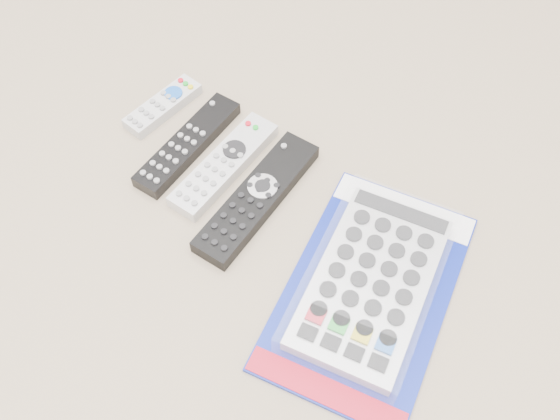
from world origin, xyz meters
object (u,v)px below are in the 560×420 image
Objects in this scene: remote_slim_black at (188,144)px; remote_silver_dvd at (224,165)px; remote_large_black at (257,198)px; remote_small_grey at (163,106)px; jumbo_remote_packaged at (371,282)px.

remote_silver_dvd is (0.07, 0.00, -0.00)m from remote_slim_black.
remote_large_black is at bearing -9.29° from remote_slim_black.
jumbo_remote_packaged is (0.43, -0.07, 0.01)m from remote_small_grey.
remote_large_black is (0.15, -0.02, 0.00)m from remote_slim_black.
remote_small_grey is 0.57× the size of remote_large_black.
remote_silver_dvd is 0.56× the size of jumbo_remote_packaged.
jumbo_remote_packaged reaches higher than remote_slim_black.
remote_silver_dvd reaches higher than remote_small_grey.
remote_slim_black is 0.35m from jumbo_remote_packaged.
remote_large_black is 0.20m from jumbo_remote_packaged.
remote_large_black reaches higher than remote_small_grey.
remote_small_grey is at bearing 158.69° from jumbo_remote_packaged.
remote_slim_black is 0.86× the size of remote_large_black.
jumbo_remote_packaged is (0.20, -0.02, 0.01)m from remote_large_black.
remote_small_grey is 0.38× the size of jumbo_remote_packaged.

